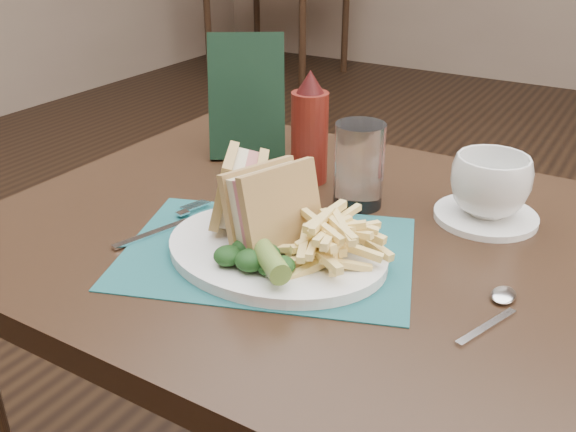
# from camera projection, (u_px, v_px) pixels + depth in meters

# --- Properties ---
(floor) EXTENTS (7.00, 7.00, 0.00)m
(floor) POSITION_uv_depth(u_px,v_px,m) (398.00, 408.00, 1.65)
(floor) COLOR black
(floor) RESTS_ON ground
(table_main) EXTENTS (0.90, 0.75, 0.75)m
(table_main) POSITION_uv_depth(u_px,v_px,m) (303.00, 418.00, 1.10)
(table_main) COLOR black
(table_main) RESTS_ON ground
(table_bg_left) EXTENTS (0.90, 0.75, 0.75)m
(table_bg_left) POSITION_uv_depth(u_px,v_px,m) (277.00, 22.00, 4.63)
(table_bg_left) COLOR black
(table_bg_left) RESTS_ON ground
(placemat) EXTENTS (0.45, 0.39, 0.00)m
(placemat) POSITION_uv_depth(u_px,v_px,m) (268.00, 252.00, 0.86)
(placemat) COLOR #1A5154
(placemat) RESTS_ON table_main
(plate) EXTENTS (0.31, 0.25, 0.01)m
(plate) POSITION_uv_depth(u_px,v_px,m) (276.00, 250.00, 0.84)
(plate) COLOR white
(plate) RESTS_ON placemat
(sandwich_half_a) EXTENTS (0.12, 0.13, 0.10)m
(sandwich_half_a) POSITION_uv_depth(u_px,v_px,m) (225.00, 189.00, 0.88)
(sandwich_half_a) COLOR tan
(sandwich_half_a) RESTS_ON plate
(sandwich_half_b) EXTENTS (0.11, 0.13, 0.11)m
(sandwich_half_b) POSITION_uv_depth(u_px,v_px,m) (262.00, 200.00, 0.83)
(sandwich_half_b) COLOR tan
(sandwich_half_b) RESTS_ON plate
(kale_garnish) EXTENTS (0.11, 0.08, 0.03)m
(kale_garnish) POSITION_uv_depth(u_px,v_px,m) (255.00, 259.00, 0.78)
(kale_garnish) COLOR black
(kale_garnish) RESTS_ON plate
(pickle_spear) EXTENTS (0.11, 0.10, 0.03)m
(pickle_spear) POSITION_uv_depth(u_px,v_px,m) (265.00, 252.00, 0.78)
(pickle_spear) COLOR #54772D
(pickle_spear) RESTS_ON plate
(fries_pile) EXTENTS (0.18, 0.20, 0.06)m
(fries_pile) POSITION_uv_depth(u_px,v_px,m) (334.00, 234.00, 0.80)
(fries_pile) COLOR #FFDF7F
(fries_pile) RESTS_ON plate
(fork) EXTENTS (0.08, 0.17, 0.01)m
(fork) POSITION_uv_depth(u_px,v_px,m) (166.00, 223.00, 0.92)
(fork) COLOR silver
(fork) RESTS_ON placemat
(spoon) EXTENTS (0.08, 0.15, 0.01)m
(spoon) POSITION_uv_depth(u_px,v_px,m) (493.00, 313.00, 0.72)
(spoon) COLOR silver
(spoon) RESTS_ON table_main
(saucer) EXTENTS (0.17, 0.17, 0.01)m
(saucer) POSITION_uv_depth(u_px,v_px,m) (485.00, 216.00, 0.94)
(saucer) COLOR white
(saucer) RESTS_ON table_main
(coffee_cup) EXTENTS (0.13, 0.13, 0.09)m
(coffee_cup) POSITION_uv_depth(u_px,v_px,m) (490.00, 185.00, 0.92)
(coffee_cup) COLOR white
(coffee_cup) RESTS_ON saucer
(drinking_glass) EXTENTS (0.10, 0.10, 0.13)m
(drinking_glass) POSITION_uv_depth(u_px,v_px,m) (359.00, 165.00, 0.96)
(drinking_glass) COLOR white
(drinking_glass) RESTS_ON table_main
(ketchup_bottle) EXTENTS (0.07, 0.07, 0.19)m
(ketchup_bottle) POSITION_uv_depth(u_px,v_px,m) (310.00, 127.00, 1.04)
(ketchup_bottle) COLOR #58150F
(ketchup_bottle) RESTS_ON table_main
(check_presenter) EXTENTS (0.16, 0.14, 0.22)m
(check_presenter) POSITION_uv_depth(u_px,v_px,m) (247.00, 97.00, 1.14)
(check_presenter) COLOR black
(check_presenter) RESTS_ON table_main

